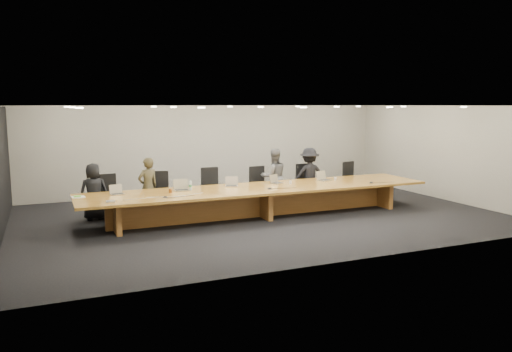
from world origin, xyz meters
The scene contains 28 objects.
ground centered at (0.00, 0.00, 0.00)m, with size 12.00×12.00×0.00m, color black.
back_wall centered at (0.00, 4.00, 1.40)m, with size 12.00×0.02×2.80m, color beige.
conference_table centered at (0.00, 0.00, 0.52)m, with size 9.00×1.80×0.75m.
chair_far_left centered at (-3.57, 1.31, 0.56)m, with size 0.57×0.57×1.12m, color black, non-canonical shape.
chair_left centered at (-2.34, 1.24, 0.57)m, with size 0.58×0.58×1.13m, color black, non-canonical shape.
chair_mid_left centered at (-0.86, 1.31, 0.58)m, with size 0.59×0.59×1.15m, color black, non-canonical shape.
chair_mid_right centered at (0.55, 1.24, 0.56)m, with size 0.57×0.57×1.13m, color black, non-canonical shape.
chair_right centered at (1.99, 1.20, 0.57)m, with size 0.58×0.58×1.13m, color black, non-canonical shape.
chair_far_right centered at (3.65, 1.26, 0.56)m, with size 0.57×0.57×1.12m, color black, non-canonical shape.
person_a centered at (-3.93, 1.28, 0.70)m, with size 0.69×0.45×1.41m, color black.
person_b centered at (-2.63, 1.12, 0.76)m, with size 0.55×0.36×1.51m, color #342E1C.
person_c centered at (0.96, 1.26, 0.80)m, with size 0.77×0.60×1.59m, color #4C4D4E.
person_d centered at (2.04, 1.14, 0.80)m, with size 1.03×0.59×1.59m, color black.
laptop_a centered at (-3.49, 0.38, 0.87)m, with size 0.30×0.22×0.23m, color tan, non-canonical shape.
laptop_b centered at (-1.97, 0.31, 0.89)m, with size 0.36×0.26×0.28m, color tan, non-canonical shape.
laptop_c centered at (-0.63, 0.43, 0.88)m, with size 0.32×0.24×0.25m, color tan, non-canonical shape.
laptop_d centered at (0.65, 0.41, 0.87)m, with size 0.31×0.22×0.24m, color tan, non-canonical shape.
laptop_e centered at (2.08, 0.34, 0.89)m, with size 0.35×0.25×0.27m, color beige, non-canonical shape.
water_bottle centered at (-1.76, 0.27, 0.86)m, with size 0.07×0.07×0.22m, color silver.
amber_mug centered at (-2.30, 0.10, 0.80)m, with size 0.08×0.08×0.10m, color brown.
paper_cup_near centered at (0.93, 0.17, 0.79)m, with size 0.07×0.07×0.08m, color silver.
paper_cup_far centered at (2.38, 0.28, 0.79)m, with size 0.07×0.07×0.08m, color silver.
notepad centered at (-4.35, 0.34, 0.76)m, with size 0.28×0.23×0.02m, color silver.
lime_gadget centered at (-4.37, 0.34, 0.78)m, with size 0.15×0.09×0.02m, color #5FBC32.
av_box centered at (-3.74, -0.50, 0.76)m, with size 0.19×0.14×0.03m, color #B2B2B7.
mic_left centered at (-2.54, -0.43, 0.76)m, with size 0.12×0.12×0.03m, color black.
mic_center centered at (0.10, -0.32, 0.77)m, with size 0.13×0.13×0.03m, color black.
mic_right centered at (2.99, -0.54, 0.77)m, with size 0.13×0.13×0.03m, color black.
Camera 1 is at (-5.01, -11.41, 2.82)m, focal length 35.00 mm.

